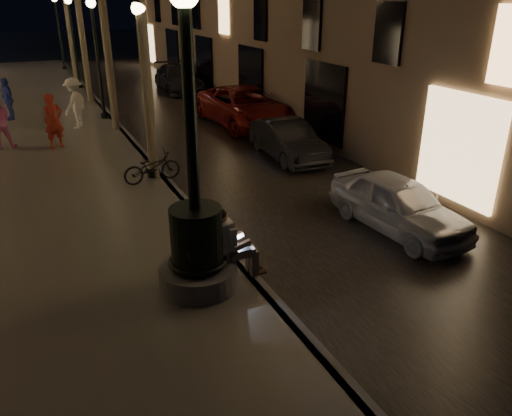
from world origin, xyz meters
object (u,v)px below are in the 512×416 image
fountain_lamppost (197,234)px  pedestrian_white (75,103)px  lamp_curb_a (144,67)px  lamp_curb_c (72,29)px  car_third (245,107)px  pedestrian_blue (8,99)px  seated_man_laptop (230,242)px  car_front (399,204)px  lamp_curb_b (96,42)px  car_rear (178,78)px  bicycle (152,167)px  lamp_curb_d (58,22)px  car_second (288,140)px  pedestrian_red (54,121)px

fountain_lamppost → pedestrian_white: 12.78m
lamp_curb_a → lamp_curb_c: same height
car_third → pedestrian_blue: 9.67m
seated_man_laptop → pedestrian_blue: (-3.45, 15.38, 0.11)m
car_front → pedestrian_blue: bearing=114.1°
lamp_curb_b → lamp_curb_c: 8.00m
lamp_curb_b → car_rear: size_ratio=1.00×
pedestrian_white → bicycle: pedestrian_white is taller
fountain_lamppost → lamp_curb_b: bearing=87.1°
lamp_curb_c → lamp_curb_d: same height
car_third → pedestrian_blue: pedestrian_blue is taller
car_rear → seated_man_laptop: bearing=-101.3°
lamp_curb_d → car_front: size_ratio=1.32×
fountain_lamppost → seated_man_laptop: bearing=0.0°
lamp_curb_b → lamp_curb_d: bearing=90.0°
lamp_curb_b → fountain_lamppost: bearing=-92.9°
seated_man_laptop → car_rear: bearing=75.6°
car_third → car_rear: (-0.16, 8.67, -0.06)m
car_front → car_rear: bearing=84.0°
lamp_curb_b → car_second: (4.58, -7.56, -2.62)m
lamp_curb_d → car_second: (4.58, -23.56, -2.62)m
car_rear → pedestrian_blue: pedestrian_blue is taller
seated_man_laptop → pedestrian_blue: bearing=102.6°
lamp_curb_a → pedestrian_blue: bearing=110.7°
lamp_curb_c → car_second: (4.58, -15.56, -2.62)m
car_third → car_rear: 8.68m
lamp_curb_a → seated_man_laptop: bearing=-90.8°
car_second → car_rear: size_ratio=0.77×
seated_man_laptop → bicycle: bearing=90.1°
pedestrian_white → lamp_curb_b: bearing=173.6°
car_second → pedestrian_red: 7.78m
seated_man_laptop → lamp_curb_c: bearing=89.8°
fountain_lamppost → car_rear: (5.68, 19.79, -0.51)m
pedestrian_blue → car_rear: bearing=98.4°
lamp_curb_b → car_third: bearing=-29.3°
pedestrian_white → pedestrian_blue: 3.50m
car_third → pedestrian_red: (-7.32, -0.85, 0.33)m
lamp_curb_b → pedestrian_blue: lamp_curb_b is taller
car_third → pedestrian_white: bearing=163.6°
pedestrian_blue → bicycle: pedestrian_blue is taller
lamp_curb_a → car_second: 5.29m
pedestrian_red → seated_man_laptop: bearing=-96.3°
fountain_lamppost → pedestrian_blue: 15.64m
pedestrian_white → lamp_curb_c: bearing=-149.6°
seated_man_laptop → lamp_curb_b: (0.09, 14.00, 2.30)m
lamp_curb_a → lamp_curb_d: size_ratio=1.00×
fountain_lamppost → car_rear: fountain_lamppost is taller
car_front → pedestrian_red: pedestrian_red is taller
pedestrian_blue → bicycle: bearing=0.4°
pedestrian_red → car_rear: bearing=35.2°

